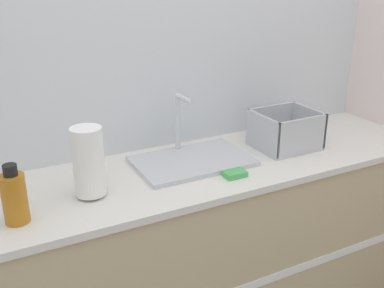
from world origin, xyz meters
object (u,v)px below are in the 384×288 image
Objects in this scene: sink at (191,158)px; bottle_amber at (14,197)px; dish_rack at (285,133)px; paper_towel_roll at (89,162)px.

sink is 2.39× the size of bottle_amber.
sink reaches higher than bottle_amber.
sink is 1.78× the size of dish_rack.
sink is at bearing 11.97° from paper_towel_roll.
sink is 0.78m from bottle_amber.
sink is 0.50m from paper_towel_roll.
bottle_amber is at bearing -167.19° from sink.
paper_towel_roll reaches higher than dish_rack.
paper_towel_roll is 0.96× the size of dish_rack.
bottle_amber is at bearing -173.88° from dish_rack.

